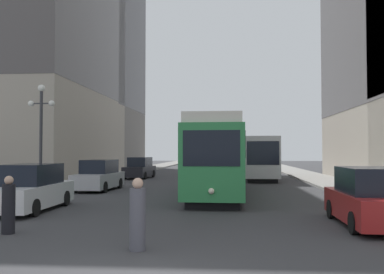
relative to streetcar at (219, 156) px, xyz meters
The scene contains 13 objects.
sidewalk_left 26.93m from the streetcar, 112.47° to the left, with size 3.42×120.00×0.15m, color gray.
sidewalk_right 26.10m from the streetcar, 72.44° to the left, with size 3.42×120.00×0.15m, color gray.
streetcar is the anchor object (origin of this frame).
transit_bus 14.96m from the streetcar, 77.80° to the left, with size 3.01×12.71×3.45m.
parked_car_left_near 15.94m from the streetcar, 117.15° to the left, with size 2.08×4.94×1.82m.
parked_car_left_mid 9.70m from the streetcar, 138.93° to the right, with size 2.00×5.01×1.82m.
parked_car_right_far 10.11m from the streetcar, 61.13° to the right, with size 1.95×4.69×1.82m.
parked_car_left_far 7.76m from the streetcar, 161.23° to the left, with size 2.03×4.78×1.82m.
pedestrian_crossing_near 12.73m from the streetcar, 97.44° to the right, with size 0.38×0.38×1.70m.
pedestrian_crossing_far 12.37m from the streetcar, 117.61° to the right, with size 0.36×0.36×1.63m.
lamp_post_left_near 9.41m from the streetcar, behind, with size 1.41×0.36×5.62m.
building_left_corner 40.34m from the streetcar, 120.91° to the left, with size 15.44×15.99×31.66m.
building_left_midblock 28.35m from the streetcar, 134.89° to the left, with size 11.00×21.26×32.29m.
Camera 1 is at (1.70, -7.23, 2.31)m, focal length 39.74 mm.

